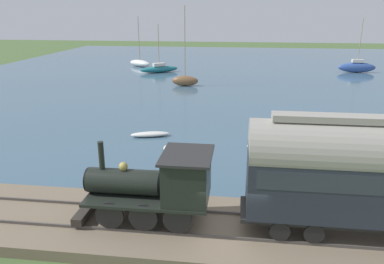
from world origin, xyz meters
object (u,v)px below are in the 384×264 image
Objects in this scene: sailboat_white at (140,63)px; rowboat_near_shore at (172,151)px; sailboat_brown at (185,80)px; rowboat_mid_harbor at (263,146)px; steam_locomotive at (161,182)px; passenger_coach at (378,171)px; sailboat_blue at (357,67)px; sailboat_teal at (159,69)px; rowboat_far_out at (150,134)px.

rowboat_near_shore is at bearing -127.97° from sailboat_white.
sailboat_brown is 4.36× the size of rowboat_mid_harbor.
steam_locomotive is 0.56× the size of passenger_coach.
sailboat_white reaches higher than passenger_coach.
rowboat_mid_harbor is at bearing -119.65° from sailboat_white.
passenger_coach is 1.25× the size of sailboat_blue.
rowboat_mid_harbor is (10.12, 3.42, -2.89)m from passenger_coach.
sailboat_teal reaches higher than rowboat_far_out.
rowboat_mid_harbor reaches higher than rowboat_near_shore.
sailboat_white is (46.96, 13.37, -1.68)m from steam_locomotive.
steam_locomotive reaches higher than rowboat_mid_harbor.
rowboat_mid_harbor is (-31.13, -13.56, -0.27)m from sailboat_teal.
sailboat_teal is (41.25, 16.98, -2.62)m from passenger_coach.
rowboat_far_out is (11.95, 3.36, -2.07)m from steam_locomotive.
rowboat_near_shore is (-32.50, -7.77, -0.34)m from sailboat_teal.
sailboat_blue reaches higher than steam_locomotive.
steam_locomotive is 42.24m from sailboat_teal.
steam_locomotive is 12.58m from rowboat_far_out.
rowboat_mid_harbor is at bearing 153.24° from sailboat_blue.
passenger_coach is at bearing 171.17° from sailboat_teal.
sailboat_blue is 3.58× the size of rowboat_near_shore.
rowboat_far_out is (-35.01, -10.01, -0.39)m from sailboat_white.
steam_locomotive is 49.28m from sailboat_blue.
sailboat_white is 3.68× the size of rowboat_mid_harbor.
rowboat_mid_harbor reaches higher than rowboat_far_out.
sailboat_white reaches higher than rowboat_far_out.
sailboat_brown is 19.51m from rowboat_far_out.
rowboat_far_out is at bearing 159.56° from sailboat_teal.
passenger_coach is 3.37× the size of rowboat_far_out.
sailboat_white is at bearing 31.44° from sailboat_brown.
sailboat_blue is 38.13m from rowboat_mid_harbor.
sailboat_teal is at bearing 12.21° from steam_locomotive.
steam_locomotive is at bearing -115.40° from rowboat_near_shore.
sailboat_white is at bearing 74.78° from rowboat_near_shore.
sailboat_blue reaches higher than passenger_coach.
sailboat_teal is at bearing 70.49° from rowboat_near_shore.
steam_locomotive is 1.88× the size of rowboat_far_out.
sailboat_blue is at bearing -113.94° from sailboat_teal.
rowboat_near_shore is at bearing -174.52° from sailboat_brown.
rowboat_mid_harbor is at bearing -19.60° from rowboat_near_shore.
steam_locomotive is at bearing 151.17° from rowboat_mid_harbor.
sailboat_brown reaches higher than passenger_coach.
rowboat_far_out is at bearing 141.79° from sailboat_blue.
steam_locomotive is at bearing -129.80° from sailboat_white.
rowboat_near_shore is at bearing 99.10° from rowboat_mid_harbor.
sailboat_white is at bearing 6.70° from sailboat_teal.
sailboat_white reaches higher than rowboat_near_shore.
rowboat_mid_harbor is at bearing 18.67° from passenger_coach.
rowboat_near_shore is at bearing 7.55° from steam_locomotive.
rowboat_near_shore is (8.75, 9.21, -2.95)m from passenger_coach.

